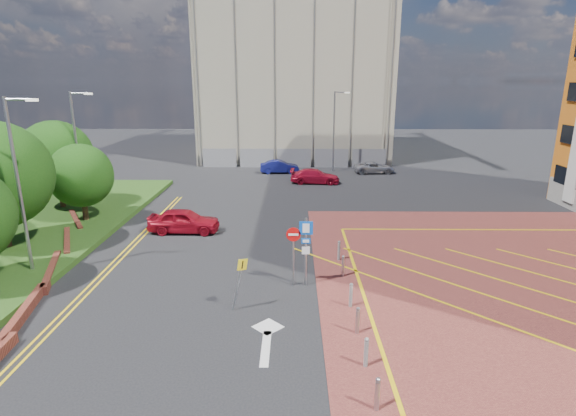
{
  "coord_description": "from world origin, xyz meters",
  "views": [
    {
      "loc": [
        -0.06,
        -17.64,
        8.92
      ],
      "look_at": [
        -0.33,
        4.75,
        2.59
      ],
      "focal_mm": 28.0,
      "sensor_mm": 36.0,
      "label": 1
    }
  ],
  "objects_px": {
    "lamp_left_near": "(19,179)",
    "warning_sign": "(239,278)",
    "sign_cluster": "(301,245)",
    "car_blue_back": "(280,167)",
    "tree_d": "(56,157)",
    "lamp_back": "(335,128)",
    "lamp_left_far": "(78,148)",
    "car_red_left": "(184,221)",
    "tree_c": "(81,175)",
    "car_silver_back": "(374,168)",
    "car_red_back": "(315,176)"
  },
  "relations": [
    {
      "from": "tree_c",
      "to": "sign_cluster",
      "type": "bearing_deg",
      "value": -33.16
    },
    {
      "from": "lamp_left_near",
      "to": "car_blue_back",
      "type": "xyz_separation_m",
      "value": [
        10.96,
        24.88,
        -4.02
      ]
    },
    {
      "from": "tree_c",
      "to": "lamp_left_near",
      "type": "bearing_deg",
      "value": -82.31
    },
    {
      "from": "lamp_left_far",
      "to": "warning_sign",
      "type": "height_order",
      "value": "lamp_left_far"
    },
    {
      "from": "car_red_back",
      "to": "car_silver_back",
      "type": "bearing_deg",
      "value": -48.37
    },
    {
      "from": "tree_d",
      "to": "lamp_back",
      "type": "relative_size",
      "value": 0.76
    },
    {
      "from": "tree_d",
      "to": "car_blue_back",
      "type": "xyz_separation_m",
      "value": [
        15.04,
        13.88,
        -3.23
      ]
    },
    {
      "from": "tree_d",
      "to": "lamp_back",
      "type": "xyz_separation_m",
      "value": [
        20.58,
        15.0,
        0.49
      ]
    },
    {
      "from": "sign_cluster",
      "to": "car_blue_back",
      "type": "relative_size",
      "value": 0.82
    },
    {
      "from": "car_red_back",
      "to": "car_silver_back",
      "type": "height_order",
      "value": "car_red_back"
    },
    {
      "from": "car_red_left",
      "to": "car_red_back",
      "type": "xyz_separation_m",
      "value": [
        8.63,
        13.82,
        -0.09
      ]
    },
    {
      "from": "warning_sign",
      "to": "car_red_back",
      "type": "height_order",
      "value": "warning_sign"
    },
    {
      "from": "tree_c",
      "to": "lamp_back",
      "type": "height_order",
      "value": "lamp_back"
    },
    {
      "from": "tree_d",
      "to": "lamp_left_near",
      "type": "bearing_deg",
      "value": -69.65
    },
    {
      "from": "lamp_back",
      "to": "sign_cluster",
      "type": "bearing_deg",
      "value": -97.97
    },
    {
      "from": "car_red_left",
      "to": "car_red_back",
      "type": "distance_m",
      "value": 16.29
    },
    {
      "from": "warning_sign",
      "to": "car_red_left",
      "type": "distance_m",
      "value": 10.76
    },
    {
      "from": "tree_d",
      "to": "warning_sign",
      "type": "distance_m",
      "value": 20.41
    },
    {
      "from": "sign_cluster",
      "to": "warning_sign",
      "type": "relative_size",
      "value": 1.42
    },
    {
      "from": "tree_c",
      "to": "lamp_left_far",
      "type": "relative_size",
      "value": 0.61
    },
    {
      "from": "lamp_left_far",
      "to": "car_red_left",
      "type": "bearing_deg",
      "value": -25.12
    },
    {
      "from": "car_red_left",
      "to": "lamp_left_far",
      "type": "bearing_deg",
      "value": 65.89
    },
    {
      "from": "tree_d",
      "to": "lamp_left_far",
      "type": "height_order",
      "value": "lamp_left_far"
    },
    {
      "from": "tree_d",
      "to": "sign_cluster",
      "type": "relative_size",
      "value": 1.9
    },
    {
      "from": "sign_cluster",
      "to": "car_blue_back",
      "type": "xyz_separation_m",
      "value": [
        -1.75,
        25.89,
        -1.31
      ]
    },
    {
      "from": "tree_c",
      "to": "lamp_left_far",
      "type": "height_order",
      "value": "lamp_left_far"
    },
    {
      "from": "lamp_left_near",
      "to": "car_red_left",
      "type": "xyz_separation_m",
      "value": [
        5.69,
        6.39,
        -3.93
      ]
    },
    {
      "from": "lamp_back",
      "to": "car_red_left",
      "type": "height_order",
      "value": "lamp_back"
    },
    {
      "from": "warning_sign",
      "to": "car_blue_back",
      "type": "xyz_separation_m",
      "value": [
        0.73,
        28.21,
        -0.79
      ]
    },
    {
      "from": "lamp_left_near",
      "to": "warning_sign",
      "type": "xyz_separation_m",
      "value": [
        10.23,
        -3.34,
        -3.23
      ]
    },
    {
      "from": "tree_c",
      "to": "lamp_left_near",
      "type": "height_order",
      "value": "lamp_left_near"
    },
    {
      "from": "lamp_left_near",
      "to": "warning_sign",
      "type": "distance_m",
      "value": 11.24
    },
    {
      "from": "sign_cluster",
      "to": "car_blue_back",
      "type": "bearing_deg",
      "value": 93.87
    },
    {
      "from": "car_red_left",
      "to": "tree_c",
      "type": "bearing_deg",
      "value": 77.67
    },
    {
      "from": "tree_c",
      "to": "warning_sign",
      "type": "relative_size",
      "value": 2.18
    },
    {
      "from": "warning_sign",
      "to": "tree_d",
      "type": "bearing_deg",
      "value": 134.96
    },
    {
      "from": "lamp_left_far",
      "to": "car_silver_back",
      "type": "height_order",
      "value": "lamp_left_far"
    },
    {
      "from": "car_blue_back",
      "to": "car_red_back",
      "type": "relative_size",
      "value": 0.88
    },
    {
      "from": "sign_cluster",
      "to": "tree_c",
      "type": "bearing_deg",
      "value": 146.84
    },
    {
      "from": "sign_cluster",
      "to": "car_red_left",
      "type": "xyz_separation_m",
      "value": [
        -7.03,
        7.41,
        -1.22
      ]
    },
    {
      "from": "sign_cluster",
      "to": "lamp_back",
      "type": "bearing_deg",
      "value": 82.03
    },
    {
      "from": "warning_sign",
      "to": "car_silver_back",
      "type": "xyz_separation_m",
      "value": [
        10.26,
        28.3,
        -0.87
      ]
    },
    {
      "from": "lamp_back",
      "to": "sign_cluster",
      "type": "height_order",
      "value": "lamp_back"
    },
    {
      "from": "tree_d",
      "to": "warning_sign",
      "type": "bearing_deg",
      "value": -45.04
    },
    {
      "from": "sign_cluster",
      "to": "car_red_left",
      "type": "bearing_deg",
      "value": 133.49
    },
    {
      "from": "tree_c",
      "to": "lamp_left_far",
      "type": "distance_m",
      "value": 2.65
    },
    {
      "from": "lamp_left_far",
      "to": "lamp_back",
      "type": "relative_size",
      "value": 1.0
    },
    {
      "from": "warning_sign",
      "to": "lamp_back",
      "type": "bearing_deg",
      "value": 77.94
    },
    {
      "from": "lamp_left_near",
      "to": "sign_cluster",
      "type": "relative_size",
      "value": 2.5
    },
    {
      "from": "lamp_back",
      "to": "car_silver_back",
      "type": "relative_size",
      "value": 1.98
    }
  ]
}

